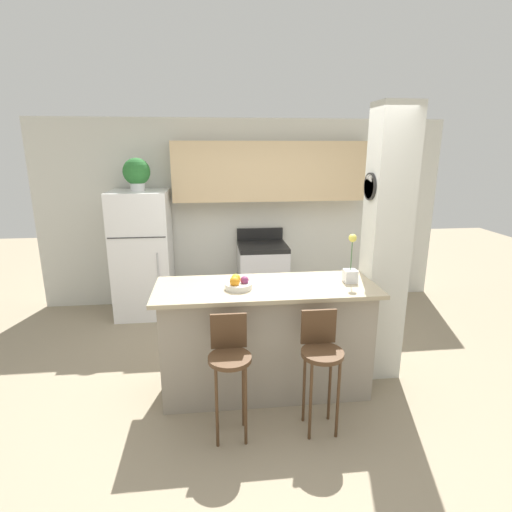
{
  "coord_description": "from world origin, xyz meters",
  "views": [
    {
      "loc": [
        -0.45,
        -3.24,
        2.17
      ],
      "look_at": [
        0.0,
        0.8,
        1.06
      ],
      "focal_mm": 28.0,
      "sensor_mm": 36.0,
      "label": 1
    }
  ],
  "objects_px": {
    "refrigerator": "(143,254)",
    "trash_bin": "(189,304)",
    "bar_stool_left": "(230,360)",
    "potted_plant_on_fridge": "(137,173)",
    "stove_range": "(262,276)",
    "orchid_vase": "(351,268)",
    "bar_stool_right": "(321,355)",
    "fruit_bowl": "(238,284)"
  },
  "relations": [
    {
      "from": "potted_plant_on_fridge",
      "to": "fruit_bowl",
      "type": "height_order",
      "value": "potted_plant_on_fridge"
    },
    {
      "from": "stove_range",
      "to": "bar_stool_left",
      "type": "relative_size",
      "value": 1.11
    },
    {
      "from": "potted_plant_on_fridge",
      "to": "trash_bin",
      "type": "height_order",
      "value": "potted_plant_on_fridge"
    },
    {
      "from": "bar_stool_left",
      "to": "potted_plant_on_fridge",
      "type": "distance_m",
      "value": 2.96
    },
    {
      "from": "potted_plant_on_fridge",
      "to": "fruit_bowl",
      "type": "relative_size",
      "value": 1.76
    },
    {
      "from": "refrigerator",
      "to": "stove_range",
      "type": "relative_size",
      "value": 1.54
    },
    {
      "from": "stove_range",
      "to": "bar_stool_left",
      "type": "distance_m",
      "value": 2.58
    },
    {
      "from": "refrigerator",
      "to": "trash_bin",
      "type": "height_order",
      "value": "refrigerator"
    },
    {
      "from": "potted_plant_on_fridge",
      "to": "orchid_vase",
      "type": "distance_m",
      "value": 2.94
    },
    {
      "from": "bar_stool_left",
      "to": "refrigerator",
      "type": "bearing_deg",
      "value": 112.17
    },
    {
      "from": "stove_range",
      "to": "fruit_bowl",
      "type": "bearing_deg",
      "value": -103.04
    },
    {
      "from": "bar_stool_left",
      "to": "potted_plant_on_fridge",
      "type": "bearing_deg",
      "value": 112.17
    },
    {
      "from": "refrigerator",
      "to": "fruit_bowl",
      "type": "distance_m",
      "value": 2.28
    },
    {
      "from": "bar_stool_right",
      "to": "potted_plant_on_fridge",
      "type": "distance_m",
      "value": 3.26
    },
    {
      "from": "orchid_vase",
      "to": "refrigerator",
      "type": "bearing_deg",
      "value": 137.93
    },
    {
      "from": "bar_stool_right",
      "to": "orchid_vase",
      "type": "height_order",
      "value": "orchid_vase"
    },
    {
      "from": "potted_plant_on_fridge",
      "to": "trash_bin",
      "type": "relative_size",
      "value": 1.06
    },
    {
      "from": "bar_stool_left",
      "to": "trash_bin",
      "type": "bearing_deg",
      "value": 100.83
    },
    {
      "from": "bar_stool_left",
      "to": "orchid_vase",
      "type": "distance_m",
      "value": 1.34
    },
    {
      "from": "refrigerator",
      "to": "potted_plant_on_fridge",
      "type": "xyz_separation_m",
      "value": [
        -0.0,
        0.0,
        1.04
      ]
    },
    {
      "from": "refrigerator",
      "to": "stove_range",
      "type": "bearing_deg",
      "value": 0.85
    },
    {
      "from": "bar_stool_right",
      "to": "potted_plant_on_fridge",
      "type": "bearing_deg",
      "value": 124.56
    },
    {
      "from": "bar_stool_right",
      "to": "potted_plant_on_fridge",
      "type": "relative_size",
      "value": 2.38
    },
    {
      "from": "refrigerator",
      "to": "bar_stool_left",
      "type": "height_order",
      "value": "refrigerator"
    },
    {
      "from": "refrigerator",
      "to": "stove_range",
      "type": "height_order",
      "value": "refrigerator"
    },
    {
      "from": "trash_bin",
      "to": "bar_stool_right",
      "type": "bearing_deg",
      "value": -63.34
    },
    {
      "from": "bar_stool_right",
      "to": "fruit_bowl",
      "type": "xyz_separation_m",
      "value": [
        -0.6,
        0.51,
        0.42
      ]
    },
    {
      "from": "stove_range",
      "to": "fruit_bowl",
      "type": "relative_size",
      "value": 4.67
    },
    {
      "from": "bar_stool_right",
      "to": "potted_plant_on_fridge",
      "type": "height_order",
      "value": "potted_plant_on_fridge"
    },
    {
      "from": "stove_range",
      "to": "bar_stool_left",
      "type": "xyz_separation_m",
      "value": [
        -0.57,
        -2.51,
        0.17
      ]
    },
    {
      "from": "bar_stool_right",
      "to": "potted_plant_on_fridge",
      "type": "xyz_separation_m",
      "value": [
        -1.71,
        2.49,
        1.23
      ]
    },
    {
      "from": "trash_bin",
      "to": "stove_range",
      "type": "bearing_deg",
      "value": 14.52
    },
    {
      "from": "refrigerator",
      "to": "stove_range",
      "type": "xyz_separation_m",
      "value": [
        1.58,
        0.02,
        -0.36
      ]
    },
    {
      "from": "refrigerator",
      "to": "fruit_bowl",
      "type": "xyz_separation_m",
      "value": [
        1.12,
        -1.98,
        0.23
      ]
    },
    {
      "from": "stove_range",
      "to": "potted_plant_on_fridge",
      "type": "xyz_separation_m",
      "value": [
        -1.58,
        -0.02,
        1.41
      ]
    },
    {
      "from": "bar_stool_left",
      "to": "trash_bin",
      "type": "xyz_separation_m",
      "value": [
        -0.43,
        2.25,
        -0.44
      ]
    },
    {
      "from": "bar_stool_right",
      "to": "refrigerator",
      "type": "bearing_deg",
      "value": 124.56
    },
    {
      "from": "refrigerator",
      "to": "orchid_vase",
      "type": "height_order",
      "value": "refrigerator"
    },
    {
      "from": "stove_range",
      "to": "trash_bin",
      "type": "xyz_separation_m",
      "value": [
        -1.0,
        -0.26,
        -0.27
      ]
    },
    {
      "from": "orchid_vase",
      "to": "fruit_bowl",
      "type": "relative_size",
      "value": 1.9
    },
    {
      "from": "bar_stool_left",
      "to": "potted_plant_on_fridge",
      "type": "relative_size",
      "value": 2.38
    },
    {
      "from": "refrigerator",
      "to": "fruit_bowl",
      "type": "relative_size",
      "value": 7.18
    }
  ]
}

